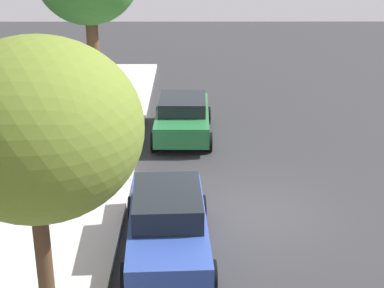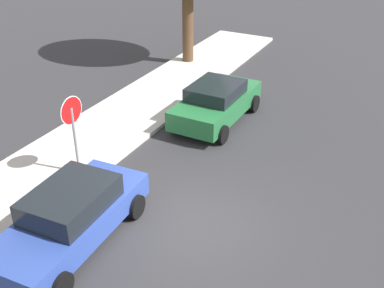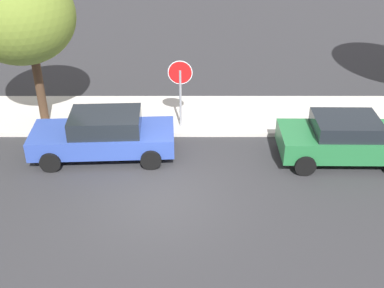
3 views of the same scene
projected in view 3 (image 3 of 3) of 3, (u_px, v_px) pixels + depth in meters
ground_plane at (158, 197)px, 13.54m from camera, size 60.00×60.00×0.00m
sidewalk_curb at (166, 115)px, 17.87m from camera, size 32.00×3.11×0.14m
stop_sign at (179, 83)px, 16.18m from camera, size 0.83×0.08×2.55m
parked_car_blue at (102, 135)px, 15.15m from camera, size 4.55×2.14×1.47m
parked_car_green at (344, 138)px, 14.96m from camera, size 4.14×2.06×1.45m
street_tree_near_corner at (18, 17)px, 15.27m from camera, size 3.51×3.51×5.51m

